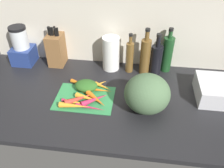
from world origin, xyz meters
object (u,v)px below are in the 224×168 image
Objects in this scene: carrot_1 at (103,87)px; carrot_4 at (80,98)px; carrot_8 at (98,90)px; carrot_3 at (76,103)px; bottle_3 at (167,54)px; carrot_2 at (88,98)px; carrot_6 at (96,99)px; blender_appliance at (22,48)px; bottle_2 at (156,59)px; carrot_0 at (90,108)px; carrot_7 at (71,102)px; winter_squash at (147,94)px; carrot_11 at (75,106)px; knife_block at (56,49)px; dish_rack at (219,90)px; bottle_0 at (130,57)px; carrot_5 at (95,99)px; carrot_10 at (95,86)px; bottle_1 at (145,56)px; paper_towel_roll at (111,53)px; cutting_board at (85,98)px; carrot_9 at (83,85)px.

carrot_4 is (-11.21, -13.25, 0.61)cm from carrot_1.
carrot_3 is at bearing -127.85° from carrot_8.
carrot_3 is 0.41× the size of bottle_3.
carrot_1 is at bearing 60.90° from carrot_2.
carrot_4 is 1.12× the size of carrot_6.
carrot_2 is 0.56× the size of blender_appliance.
bottle_2 is (33.37, 34.70, 8.25)cm from carrot_6.
bottle_2 is at bearing 49.51° from carrot_0.
carrot_7 is 42.84cm from winter_squash.
carrot_11 is at bearing -49.11° from carrot_7.
carrot_0 is at bearing -38.27° from carrot_4.
dish_rack is (103.80, -23.91, -6.18)cm from knife_block.
carrot_2 is 40.99cm from bottle_0.
carrot_7 is at bearing -166.22° from carrot_6.
carrot_0 is 0.57× the size of bottle_3.
carrot_5 is at bearing -48.52° from knife_block.
carrot_10 is at bearing 67.97° from carrot_11.
carrot_8 is (1.19, 15.44, 0.21)cm from carrot_0.
carrot_6 is 0.50× the size of bottle_1.
knife_block is 0.87× the size of bottle_1.
dish_rack is at bearing -30.31° from bottle_2.
knife_block is (-31.38, 25.27, 8.96)cm from carrot_10.
paper_towel_roll reaches higher than carrot_1.
cutting_board is 1.96× the size of carrot_0.
carrot_5 is at bearing -101.52° from carrot_1.
paper_towel_roll is 70.10cm from dish_rack.
carrot_10 is (7.65, 16.12, 0.41)cm from carrot_3.
blender_appliance reaches higher than carrot_10.
carrot_8 is at bearing 48.34° from carrot_4.
carrot_5 is at bearing 19.03° from carrot_3.
dish_rack is at bearing -9.74° from blender_appliance.
carrot_10 is at bearing -178.92° from dish_rack.
carrot_0 is at bearing -36.91° from blender_appliance.
carrot_8 is 32.02cm from bottle_0.
knife_block is 50.58cm from bottle_0.
knife_block is 37.78cm from paper_towel_roll.
cutting_board is at bearing 59.59° from carrot_4.
bottle_2 is (29.93, -1.56, -0.79)cm from paper_towel_roll.
carrot_3 is 3.33cm from carrot_4.
carrot_4 is at bearing -36.70° from blender_appliance.
cutting_board is 1.96× the size of carrot_8.
cutting_board is 47.53cm from bottle_1.
carrot_6 reaches higher than carrot_9.
carrot_6 is 0.58× the size of blender_appliance.
carrot_5 is 0.72× the size of paper_towel_roll.
bottle_2 reaches higher than carrot_11.
carrot_1 is 17.37cm from carrot_4.
carrot_0 is at bearing -130.49° from bottle_2.
carrot_6 is at bearing -95.42° from paper_towel_roll.
bottle_3 is (54.29, 42.41, 10.63)cm from carrot_7.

